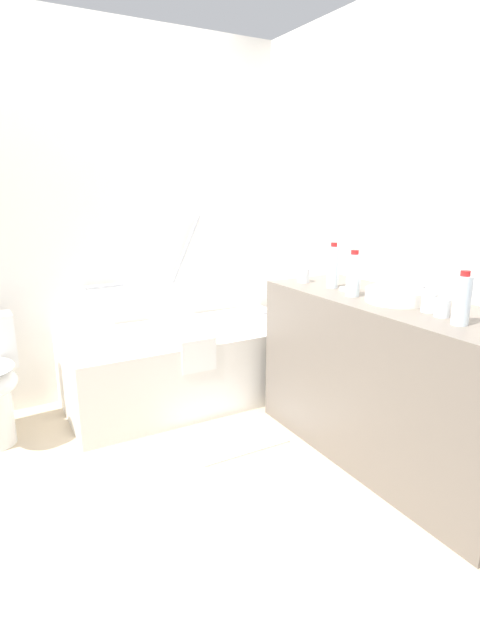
# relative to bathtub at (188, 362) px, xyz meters

# --- Properties ---
(ground_plane) EXTENTS (4.13, 4.13, 0.00)m
(ground_plane) POSITION_rel_bathtub_xyz_m (-0.70, -0.79, -0.26)
(ground_plane) COLOR #C1AD8E
(wall_back_tiled) EXTENTS (3.53, 0.10, 2.40)m
(wall_back_tiled) POSITION_rel_bathtub_xyz_m (-0.70, 0.42, 0.93)
(wall_back_tiled) COLOR silver
(wall_back_tiled) RESTS_ON ground_plane
(wall_right_mirror) EXTENTS (0.10, 2.73, 2.40)m
(wall_right_mirror) POSITION_rel_bathtub_xyz_m (0.92, -0.79, 0.93)
(wall_right_mirror) COLOR silver
(wall_right_mirror) RESTS_ON ground_plane
(bathtub) EXTENTS (1.58, 0.75, 1.21)m
(bathtub) POSITION_rel_bathtub_xyz_m (0.00, 0.00, 0.00)
(bathtub) COLOR white
(bathtub) RESTS_ON ground_plane
(vanity_counter) EXTENTS (0.53, 1.52, 0.86)m
(vanity_counter) POSITION_rel_bathtub_xyz_m (0.60, -1.20, 0.17)
(vanity_counter) COLOR #6B6056
(vanity_counter) RESTS_ON ground_plane
(sink_basin) EXTENTS (0.29, 0.29, 0.06)m
(sink_basin) POSITION_rel_bathtub_xyz_m (0.59, -1.21, 0.63)
(sink_basin) COLOR white
(sink_basin) RESTS_ON vanity_counter
(sink_faucet) EXTENTS (0.11, 0.15, 0.07)m
(sink_faucet) POSITION_rel_bathtub_xyz_m (0.77, -1.21, 0.62)
(sink_faucet) COLOR #AFAFB4
(sink_faucet) RESTS_ON vanity_counter
(water_bottle_0) EXTENTS (0.07, 0.07, 0.24)m
(water_bottle_0) POSITION_rel_bathtub_xyz_m (0.50, -1.01, 0.71)
(water_bottle_0) COLOR silver
(water_bottle_0) RESTS_ON vanity_counter
(water_bottle_1) EXTENTS (0.07, 0.07, 0.22)m
(water_bottle_1) POSITION_rel_bathtub_xyz_m (0.51, -1.63, 0.70)
(water_bottle_1) COLOR silver
(water_bottle_1) RESTS_ON vanity_counter
(water_bottle_2) EXTENTS (0.06, 0.06, 0.25)m
(water_bottle_2) POSITION_rel_bathtub_xyz_m (0.54, -0.79, 0.71)
(water_bottle_2) COLOR silver
(water_bottle_2) RESTS_ON vanity_counter
(drinking_glass_0) EXTENTS (0.07, 0.07, 0.08)m
(drinking_glass_0) POSITION_rel_bathtub_xyz_m (0.55, -1.51, 0.63)
(drinking_glass_0) COLOR white
(drinking_glass_0) RESTS_ON vanity_counter
(drinking_glass_1) EXTENTS (0.07, 0.07, 0.09)m
(drinking_glass_1) POSITION_rel_bathtub_xyz_m (0.57, -1.42, 0.64)
(drinking_glass_1) COLOR white
(drinking_glass_1) RESTS_ON vanity_counter
(drinking_glass_2) EXTENTS (0.07, 0.07, 0.08)m
(drinking_glass_2) POSITION_rel_bathtub_xyz_m (0.50, -0.59, 0.64)
(drinking_glass_2) COLOR white
(drinking_glass_2) RESTS_ON vanity_counter
(soap_dish) EXTENTS (0.09, 0.06, 0.02)m
(soap_dish) POSITION_rel_bathtub_xyz_m (0.57, -0.90, 0.61)
(soap_dish) COLOR white
(soap_dish) RESTS_ON vanity_counter
(bath_mat) EXTENTS (0.54, 0.42, 0.01)m
(bath_mat) POSITION_rel_bathtub_xyz_m (-0.01, -0.62, -0.26)
(bath_mat) COLOR white
(bath_mat) RESTS_ON ground_plane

